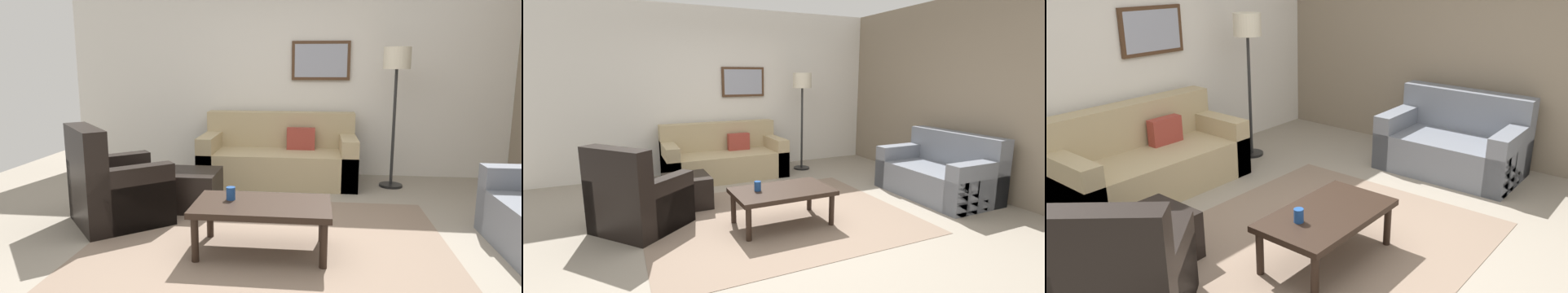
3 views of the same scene
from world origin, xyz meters
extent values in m
plane|color=gray|center=(0.00, 0.00, 0.00)|extent=(8.00, 8.00, 0.00)
cube|color=silver|center=(0.00, 2.60, 1.40)|extent=(6.00, 0.12, 2.80)
cube|color=gray|center=(3.00, 0.00, 1.40)|extent=(0.12, 5.20, 2.80)
cube|color=#846E5C|center=(0.00, 0.00, 0.00)|extent=(3.03, 2.41, 0.01)
cube|color=tan|center=(-0.07, 2.00, 0.21)|extent=(1.95, 0.91, 0.42)
cube|color=tan|center=(-0.07, 2.33, 0.44)|extent=(1.95, 0.24, 0.88)
cube|color=tan|center=(-0.94, 2.00, 0.31)|extent=(0.20, 0.91, 0.62)
cube|color=tan|center=(0.80, 2.00, 0.31)|extent=(0.20, 0.91, 0.62)
cube|color=#99382D|center=(0.21, 2.11, 0.56)|extent=(0.36, 0.12, 0.28)
cube|color=slate|center=(2.34, -0.18, 0.21)|extent=(0.92, 1.49, 0.42)
cube|color=slate|center=(2.68, -0.18, 0.44)|extent=(0.24, 1.49, 0.88)
cube|color=slate|center=(2.34, 0.47, 0.31)|extent=(0.92, 0.20, 0.62)
cube|color=slate|center=(2.34, -0.83, 0.31)|extent=(0.92, 0.20, 0.62)
cube|color=black|center=(-1.47, 0.36, 0.22)|extent=(1.13, 1.13, 0.44)
cube|color=black|center=(-1.70, 0.17, 0.47)|extent=(0.67, 0.74, 0.95)
cube|color=black|center=(-1.26, 0.12, 0.30)|extent=(0.71, 0.64, 0.60)
cube|color=black|center=(-1.67, 0.60, 0.30)|extent=(0.71, 0.64, 0.60)
cube|color=black|center=(-0.90, 0.85, 0.20)|extent=(0.56, 0.56, 0.40)
cylinder|color=black|center=(-0.52, -0.46, 0.18)|extent=(0.06, 0.06, 0.36)
cylinder|color=black|center=(0.46, -0.46, 0.18)|extent=(0.06, 0.06, 0.36)
cylinder|color=black|center=(-0.52, 0.06, 0.18)|extent=(0.06, 0.06, 0.36)
cylinder|color=black|center=(0.46, 0.06, 0.18)|extent=(0.06, 0.06, 0.36)
cube|color=black|center=(-0.03, -0.20, 0.39)|extent=(1.10, 0.64, 0.05)
cylinder|color=#1E478C|center=(-0.30, -0.14, 0.46)|extent=(0.08, 0.08, 0.11)
cylinder|color=black|center=(1.34, 1.96, 0.01)|extent=(0.28, 0.28, 0.03)
cylinder|color=#262626|center=(1.34, 1.96, 0.72)|extent=(0.04, 0.04, 1.45)
cylinder|color=beige|center=(1.34, 1.96, 1.58)|extent=(0.32, 0.32, 0.26)
cube|color=#472D1C|center=(0.45, 2.52, 1.55)|extent=(0.77, 0.04, 0.52)
cube|color=#999EAF|center=(0.45, 2.50, 1.55)|extent=(0.69, 0.01, 0.44)
camera|label=1|loc=(0.37, -3.69, 1.52)|focal=31.33mm
camera|label=2|loc=(-1.66, -3.79, 1.65)|focal=25.36mm
camera|label=3|loc=(-2.97, -2.35, 2.21)|focal=35.96mm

